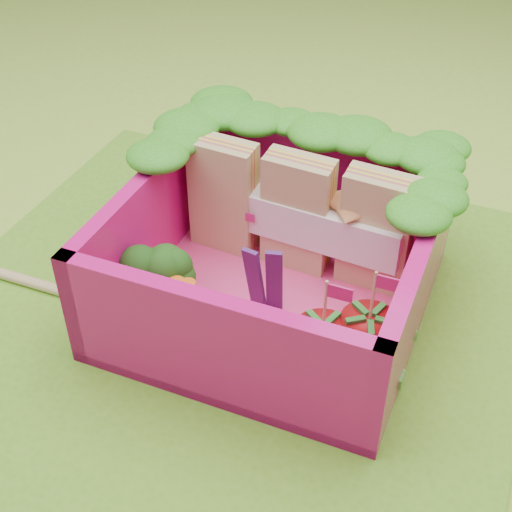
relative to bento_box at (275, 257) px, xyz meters
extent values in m
plane|color=#9CCC39|center=(-0.18, -0.14, -0.31)|extent=(14.00, 14.00, 0.00)
cube|color=#6AAE27|center=(-0.18, -0.14, -0.29)|extent=(2.60, 2.60, 0.03)
cube|color=#F23D83|center=(0.00, 0.00, -0.25)|extent=(1.30, 1.30, 0.05)
cube|color=#E3137B|center=(0.00, 0.61, 0.00)|extent=(1.30, 0.07, 0.55)
cube|color=#E3137B|center=(0.00, -0.61, 0.00)|extent=(1.30, 0.07, 0.55)
cube|color=#E3137B|center=(-0.62, 0.00, 0.00)|extent=(0.07, 1.30, 0.55)
cube|color=#E3137B|center=(0.61, 0.00, 0.00)|extent=(0.07, 1.30, 0.55)
ellipsoid|color=#248B19|center=(-0.50, 0.58, 0.33)|extent=(0.30, 0.30, 0.11)
ellipsoid|color=#248B19|center=(-0.33, 0.58, 0.33)|extent=(0.30, 0.30, 0.11)
ellipsoid|color=#248B19|center=(-0.17, 0.58, 0.33)|extent=(0.30, 0.30, 0.11)
ellipsoid|color=#248B19|center=(0.00, 0.58, 0.33)|extent=(0.30, 0.30, 0.11)
ellipsoid|color=#248B19|center=(0.17, 0.58, 0.33)|extent=(0.30, 0.30, 0.11)
ellipsoid|color=#248B19|center=(0.33, 0.58, 0.33)|extent=(0.30, 0.30, 0.11)
ellipsoid|color=#248B19|center=(0.50, 0.58, 0.33)|extent=(0.30, 0.30, 0.11)
ellipsoid|color=#248B19|center=(-0.58, 0.10, 0.33)|extent=(0.27, 0.27, 0.10)
ellipsoid|color=#248B19|center=(-0.58, 0.24, 0.33)|extent=(0.27, 0.27, 0.10)
ellipsoid|color=#248B19|center=(-0.58, 0.38, 0.33)|extent=(0.27, 0.27, 0.10)
ellipsoid|color=#248B19|center=(-0.58, 0.52, 0.33)|extent=(0.27, 0.27, 0.10)
ellipsoid|color=#248B19|center=(-0.58, 0.66, 0.33)|extent=(0.27, 0.27, 0.10)
ellipsoid|color=#248B19|center=(0.58, 0.10, 0.33)|extent=(0.27, 0.27, 0.10)
ellipsoid|color=#248B19|center=(0.58, 0.24, 0.33)|extent=(0.27, 0.27, 0.10)
ellipsoid|color=#248B19|center=(0.58, 0.38, 0.33)|extent=(0.27, 0.27, 0.10)
ellipsoid|color=#248B19|center=(0.58, 0.52, 0.33)|extent=(0.27, 0.27, 0.10)
ellipsoid|color=#248B19|center=(0.58, 0.66, 0.33)|extent=(0.27, 0.27, 0.10)
cube|color=tan|center=(-0.37, 0.28, 0.06)|extent=(0.33, 0.17, 0.56)
cube|color=tan|center=(0.00, 0.28, 0.06)|extent=(0.33, 0.17, 0.56)
cube|color=tan|center=(0.37, 0.28, 0.06)|extent=(0.33, 0.17, 0.56)
cube|color=white|center=(0.00, 0.28, 0.03)|extent=(1.02, 0.24, 0.20)
cylinder|color=#77A851|center=(-0.43, -0.26, -0.15)|extent=(0.12, 0.12, 0.15)
ellipsoid|color=#184A13|center=(-0.43, -0.26, -0.02)|extent=(0.34, 0.34, 0.12)
cylinder|color=#FB5C15|center=(-0.31, -0.32, -0.11)|extent=(0.07, 0.07, 0.24)
cylinder|color=#FB5C15|center=(-0.26, -0.32, -0.10)|extent=(0.07, 0.07, 0.24)
cube|color=#4D1A5B|center=(-0.04, -0.14, -0.04)|extent=(0.07, 0.03, 0.38)
cube|color=#4D1A5B|center=(0.04, -0.12, -0.04)|extent=(0.07, 0.04, 0.38)
cone|color=red|center=(0.33, -0.35, -0.11)|extent=(0.23, 0.23, 0.23)
cylinder|color=#D6B578|center=(0.33, -0.35, 0.12)|extent=(0.01, 0.01, 0.24)
cube|color=#CB216E|center=(0.38, -0.35, 0.20)|extent=(0.10, 0.01, 0.06)
cone|color=red|center=(0.49, -0.23, -0.11)|extent=(0.23, 0.23, 0.23)
cylinder|color=#D6B578|center=(0.49, -0.23, 0.13)|extent=(0.01, 0.01, 0.24)
cube|color=#CB216E|center=(0.54, -0.23, 0.21)|extent=(0.10, 0.01, 0.06)
cube|color=#5DBB3A|center=(0.50, -0.08, -0.20)|extent=(0.32, 0.20, 0.05)
cube|color=#5DBB3A|center=(0.50, -0.30, -0.20)|extent=(0.32, 0.07, 0.05)
cube|color=#5DBB3A|center=(0.16, -0.33, -0.20)|extent=(0.26, 0.29, 0.05)
cube|color=tan|center=(-1.28, -0.32, -0.25)|extent=(2.28, 0.06, 0.04)
camera|label=1|loc=(0.84, -2.26, 1.94)|focal=50.00mm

